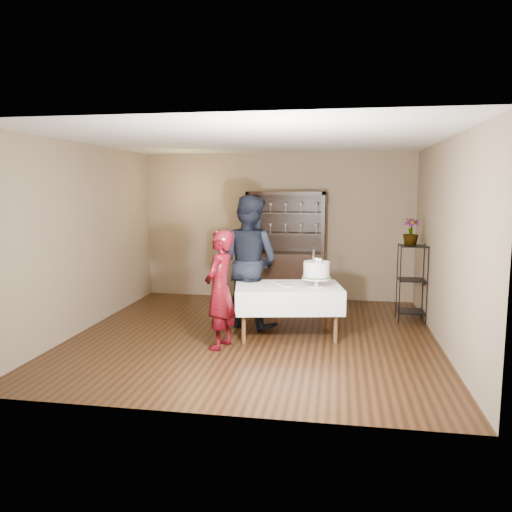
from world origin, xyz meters
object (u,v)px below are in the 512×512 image
(china_hutch, at_px, (286,265))
(woman, at_px, (220,289))
(potted_plant, at_px, (411,232))
(cake_table, at_px, (288,297))
(cake, at_px, (317,271))
(man, at_px, (249,261))
(plant_etagere, at_px, (412,280))

(china_hutch, xyz_separation_m, woman, (-0.55, -2.83, 0.11))
(china_hutch, distance_m, potted_plant, 2.40)
(potted_plant, bearing_deg, china_hutch, 152.84)
(cake_table, xyz_separation_m, cake, (0.39, -0.03, 0.39))
(man, distance_m, cake, 1.12)
(plant_etagere, height_order, man, man)
(plant_etagere, relative_size, woman, 0.78)
(plant_etagere, bearing_deg, woman, -145.87)
(plant_etagere, xyz_separation_m, cake_table, (-1.81, -1.14, -0.10))
(plant_etagere, distance_m, cake_table, 2.14)
(cake_table, xyz_separation_m, man, (-0.63, 0.44, 0.43))
(plant_etagere, distance_m, potted_plant, 0.74)
(cake_table, bearing_deg, man, 145.29)
(cake_table, bearing_deg, plant_etagere, 32.10)
(potted_plant, bearing_deg, woman, -145.30)
(plant_etagere, bearing_deg, man, -164.03)
(woman, distance_m, man, 1.12)
(man, relative_size, cake, 3.57)
(woman, xyz_separation_m, man, (0.18, 1.08, 0.21))
(woman, bearing_deg, cake_table, 140.39)
(woman, bearing_deg, man, -177.52)
(woman, bearing_deg, plant_etagere, 136.20)
(plant_etagere, distance_m, woman, 3.18)
(potted_plant, bearing_deg, plant_etagere, -9.94)
(woman, distance_m, cake, 1.36)
(woman, height_order, man, man)
(cake_table, distance_m, cake, 0.55)
(china_hutch, height_order, plant_etagere, china_hutch)
(china_hutch, relative_size, man, 1.02)
(cake, bearing_deg, cake_table, 176.05)
(man, height_order, cake, man)
(man, distance_m, potted_plant, 2.54)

